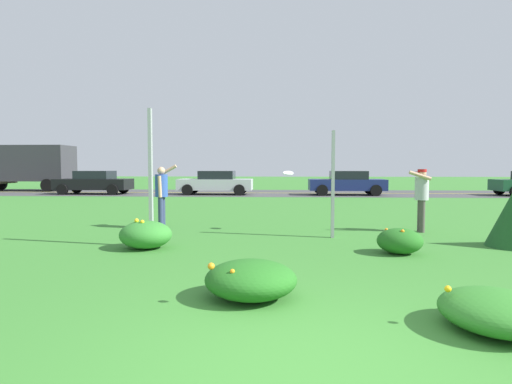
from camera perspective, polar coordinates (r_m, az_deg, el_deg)
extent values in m
plane|color=#387A2D|center=(15.20, 4.27, -2.90)|extent=(120.00, 120.00, 0.00)
cube|color=#424244|center=(27.00, 3.83, -0.14)|extent=(120.00, 7.40, 0.01)
cube|color=yellow|center=(27.00, 3.83, -0.13)|extent=(120.00, 0.16, 0.00)
ellipsoid|color=#23661E|center=(8.53, 19.10, -6.36)|extent=(0.87, 0.79, 0.50)
sphere|color=orange|center=(8.59, 17.43, -4.96)|extent=(0.07, 0.07, 0.07)
sphere|color=orange|center=(8.51, 18.33, -5.59)|extent=(0.06, 0.06, 0.06)
sphere|color=orange|center=(8.31, 19.44, -5.09)|extent=(0.07, 0.07, 0.07)
sphere|color=orange|center=(8.67, 16.87, -5.69)|extent=(0.08, 0.08, 0.08)
sphere|color=orange|center=(8.88, 19.19, -5.66)|extent=(0.08, 0.08, 0.08)
ellipsoid|color=#2D7526|center=(5.05, 29.99, -13.92)|extent=(1.10, 1.17, 0.41)
sphere|color=yellow|center=(5.19, 24.74, -12.89)|extent=(0.07, 0.07, 0.07)
sphere|color=yellow|center=(5.24, 30.01, -11.77)|extent=(0.09, 0.09, 0.09)
sphere|color=yellow|center=(5.20, 28.71, -12.30)|extent=(0.06, 0.06, 0.06)
sphere|color=yellow|center=(4.85, 24.81, -11.97)|extent=(0.07, 0.07, 0.07)
sphere|color=yellow|center=(4.72, 28.84, -14.69)|extent=(0.07, 0.07, 0.07)
ellipsoid|color=#337F2D|center=(8.87, -14.88, -5.68)|extent=(1.07, 1.00, 0.57)
sphere|color=yellow|center=(8.93, -13.57, -5.39)|extent=(0.08, 0.08, 0.08)
sphere|color=yellow|center=(9.12, -16.88, -5.23)|extent=(0.08, 0.08, 0.08)
sphere|color=yellow|center=(8.81, -16.06, -3.78)|extent=(0.09, 0.09, 0.09)
sphere|color=yellow|center=(8.69, -15.32, -3.97)|extent=(0.08, 0.08, 0.08)
ellipsoid|color=#23661E|center=(5.39, -0.71, -11.90)|extent=(1.17, 1.12, 0.49)
sphere|color=orange|center=(5.05, -3.25, -10.82)|extent=(0.06, 0.06, 0.06)
sphere|color=orange|center=(5.15, -0.26, -11.58)|extent=(0.05, 0.05, 0.05)
sphere|color=orange|center=(5.08, -6.17, -10.08)|extent=(0.08, 0.08, 0.08)
cube|color=#93969B|center=(8.93, -14.24, 1.86)|extent=(0.07, 0.10, 2.88)
cube|color=#93969B|center=(9.96, 10.50, 1.03)|extent=(0.07, 0.10, 2.53)
cylinder|color=#2D4C9E|center=(11.61, -12.84, 0.86)|extent=(0.34, 0.34, 0.61)
sphere|color=tan|center=(11.60, -12.86, 2.86)|extent=(0.21, 0.21, 0.21)
cylinder|color=navy|center=(11.75, -12.66, -2.72)|extent=(0.14, 0.14, 0.86)
cylinder|color=navy|center=(11.59, -12.92, -2.80)|extent=(0.14, 0.14, 0.86)
cylinder|color=tan|center=(11.76, -12.09, 2.86)|extent=(0.55, 0.11, 0.35)
cylinder|color=tan|center=(11.42, -13.04, 0.73)|extent=(0.11, 0.09, 0.58)
cylinder|color=#B2B2B7|center=(11.49, 21.76, 0.44)|extent=(0.34, 0.34, 0.59)
sphere|color=tan|center=(11.48, 21.81, 2.40)|extent=(0.21, 0.21, 0.21)
cylinder|color=#4C4742|center=(11.46, 21.81, -3.11)|extent=(0.14, 0.14, 0.83)
cylinder|color=#4C4742|center=(11.63, 21.57, -3.02)|extent=(0.14, 0.14, 0.83)
cylinder|color=tan|center=(11.26, 21.57, 2.11)|extent=(0.56, 0.11, 0.26)
cylinder|color=tan|center=(11.67, 21.39, 0.40)|extent=(0.11, 0.09, 0.56)
cylinder|color=red|center=(11.48, 21.82, 2.74)|extent=(0.22, 0.22, 0.07)
cylinder|color=red|center=(11.45, 21.36, 2.59)|extent=(0.14, 0.14, 0.02)
cylinder|color=white|center=(10.80, 4.44, 2.62)|extent=(0.28, 0.26, 0.11)
torus|color=white|center=(10.80, 4.44, 2.58)|extent=(0.27, 0.26, 0.12)
cylinder|color=black|center=(29.44, 30.37, 0.33)|extent=(0.66, 0.22, 0.66)
cube|color=navy|center=(25.62, 12.31, 0.98)|extent=(4.50, 1.82, 0.66)
cube|color=black|center=(25.62, 12.55, 2.25)|extent=(2.10, 1.64, 0.52)
cylinder|color=black|center=(24.55, 9.06, 0.24)|extent=(0.66, 0.22, 0.66)
cylinder|color=black|center=(26.32, 8.67, 0.45)|extent=(0.66, 0.22, 0.66)
cylinder|color=black|center=(25.06, 16.13, 0.21)|extent=(0.66, 0.22, 0.66)
cylinder|color=black|center=(26.79, 15.28, 0.42)|extent=(0.66, 0.22, 0.66)
cube|color=#B7BABF|center=(25.61, -5.58, 1.04)|extent=(4.50, 1.82, 0.66)
cube|color=black|center=(25.58, -5.36, 2.32)|extent=(2.10, 1.64, 0.52)
cylinder|color=black|center=(25.04, -9.39, 0.29)|extent=(0.66, 0.22, 0.66)
cylinder|color=black|center=(26.77, -8.56, 0.50)|extent=(0.66, 0.22, 0.66)
cylinder|color=black|center=(24.54, -2.31, 0.28)|extent=(0.66, 0.22, 0.66)
cylinder|color=black|center=(26.31, -1.94, 0.49)|extent=(0.66, 0.22, 0.66)
cube|color=black|center=(27.83, -21.34, 1.01)|extent=(4.50, 1.82, 0.66)
cube|color=black|center=(27.77, -21.18, 2.19)|extent=(2.10, 1.64, 0.52)
cylinder|color=black|center=(27.74, -25.01, 0.32)|extent=(0.66, 0.22, 0.66)
cylinder|color=black|center=(29.31, -23.36, 0.51)|extent=(0.66, 0.22, 0.66)
cylinder|color=black|center=(26.41, -19.07, 0.31)|extent=(0.66, 0.22, 0.66)
cylinder|color=black|center=(28.06, -17.69, 0.51)|extent=(0.66, 0.22, 0.66)
cube|color=#333338|center=(33.36, -27.72, 3.50)|extent=(4.60, 2.30, 2.50)
cylinder|color=black|center=(36.23, -31.58, 0.96)|extent=(0.88, 0.26, 0.88)
cylinder|color=black|center=(31.78, -26.67, 0.83)|extent=(0.88, 0.26, 0.88)
cylinder|color=black|center=(33.70, -24.81, 1.00)|extent=(0.88, 0.26, 0.88)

